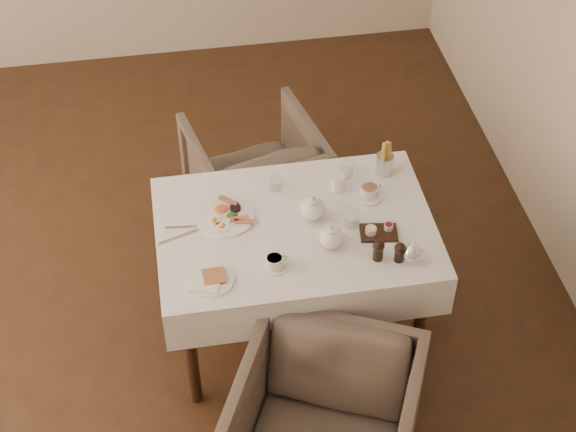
{
  "coord_description": "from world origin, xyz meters",
  "views": [
    {
      "loc": [
        0.24,
        -3.02,
        3.6
      ],
      "look_at": [
        0.72,
        -0.18,
        0.82
      ],
      "focal_mm": 55.0,
      "sensor_mm": 36.0,
      "label": 1
    }
  ],
  "objects_px": {
    "table": "(295,244)",
    "breakfast_plate": "(225,215)",
    "armchair_far": "(255,174)",
    "teapot_centre": "(312,207)",
    "armchair_near": "(325,427)"
  },
  "relations": [
    {
      "from": "table",
      "to": "armchair_near",
      "type": "relative_size",
      "value": 1.7
    },
    {
      "from": "armchair_near",
      "to": "armchair_far",
      "type": "relative_size",
      "value": 1.08
    },
    {
      "from": "breakfast_plate",
      "to": "armchair_near",
      "type": "bearing_deg",
      "value": -95.46
    },
    {
      "from": "table",
      "to": "armchair_near",
      "type": "xyz_separation_m",
      "value": [
        -0.01,
        -0.81,
        -0.29
      ]
    },
    {
      "from": "teapot_centre",
      "to": "armchair_near",
      "type": "bearing_deg",
      "value": -72.99
    },
    {
      "from": "table",
      "to": "armchair_far",
      "type": "height_order",
      "value": "table"
    },
    {
      "from": "armchair_far",
      "to": "teapot_centre",
      "type": "bearing_deg",
      "value": 87.64
    },
    {
      "from": "table",
      "to": "armchair_far",
      "type": "distance_m",
      "value": 0.95
    },
    {
      "from": "armchair_near",
      "to": "table",
      "type": "bearing_deg",
      "value": 114.21
    },
    {
      "from": "armchair_far",
      "to": "breakfast_plate",
      "type": "bearing_deg",
      "value": 59.86
    },
    {
      "from": "table",
      "to": "armchair_near",
      "type": "bearing_deg",
      "value": -90.69
    },
    {
      "from": "armchair_far",
      "to": "teapot_centre",
      "type": "height_order",
      "value": "teapot_centre"
    },
    {
      "from": "armchair_far",
      "to": "breakfast_plate",
      "type": "xyz_separation_m",
      "value": [
        -0.24,
        -0.77,
        0.45
      ]
    },
    {
      "from": "table",
      "to": "breakfast_plate",
      "type": "relative_size",
      "value": 4.61
    },
    {
      "from": "armchair_far",
      "to": "teapot_centre",
      "type": "relative_size",
      "value": 4.24
    }
  ]
}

